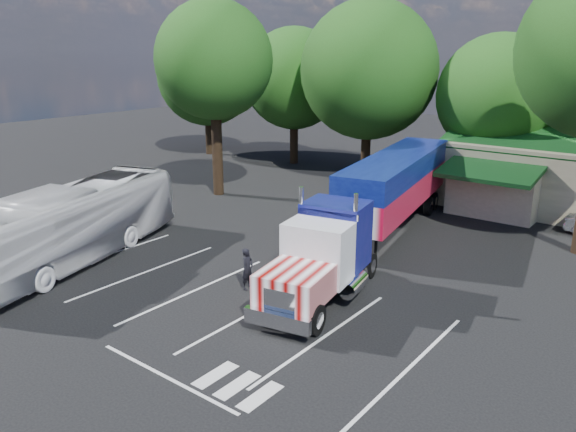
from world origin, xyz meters
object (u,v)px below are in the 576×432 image
Objects in this scene: bicycle at (370,223)px; tour_bus at (72,224)px; woman at (247,269)px; semi_truck at (381,197)px.

tour_bus reaches higher than bicycle.
woman is 0.95× the size of bicycle.
tour_bus is (-10.06, -10.99, -0.66)m from semi_truck.
semi_truck is 8.74m from woman.
semi_truck reaches higher than woman.
semi_truck is 1.62× the size of tour_bus.
bicycle is at bearing 37.20° from tour_bus.
woman is at bearing -0.84° from tour_bus.
woman is 9.00m from tour_bus.
bicycle is (0.20, 9.75, -0.39)m from woman.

